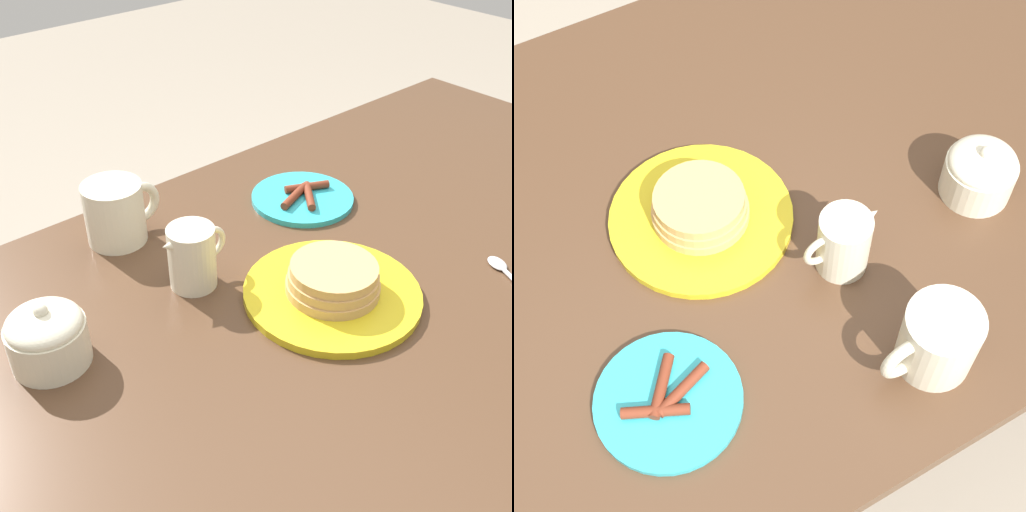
% 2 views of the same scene
% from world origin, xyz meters
% --- Properties ---
extents(ground_plane, '(8.00, 8.00, 0.00)m').
position_xyz_m(ground_plane, '(0.00, 0.00, 0.00)').
color(ground_plane, gray).
extents(dining_table, '(1.55, 0.90, 0.76)m').
position_xyz_m(dining_table, '(0.00, 0.00, 0.64)').
color(dining_table, '#4C3321').
rests_on(dining_table, ground_plane).
extents(pancake_plate, '(0.25, 0.25, 0.06)m').
position_xyz_m(pancake_plate, '(-0.06, 0.01, 0.77)').
color(pancake_plate, gold).
rests_on(pancake_plate, dining_table).
extents(side_plate_bacon, '(0.18, 0.18, 0.02)m').
position_xyz_m(side_plate_bacon, '(0.10, 0.23, 0.76)').
color(side_plate_bacon, '#2DADBC').
rests_on(side_plate_bacon, dining_table).
extents(coffee_mug, '(0.13, 0.09, 0.10)m').
position_xyz_m(coffee_mug, '(-0.21, 0.34, 0.81)').
color(coffee_mug, beige).
rests_on(coffee_mug, dining_table).
extents(creamer_pitcher, '(0.11, 0.07, 0.10)m').
position_xyz_m(creamer_pitcher, '(-0.19, 0.17, 0.81)').
color(creamer_pitcher, beige).
rests_on(creamer_pitcher, dining_table).
extents(sugar_bowl, '(0.10, 0.10, 0.09)m').
position_xyz_m(sugar_bowl, '(-0.42, 0.16, 0.80)').
color(sugar_bowl, beige).
rests_on(sugar_bowl, dining_table).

